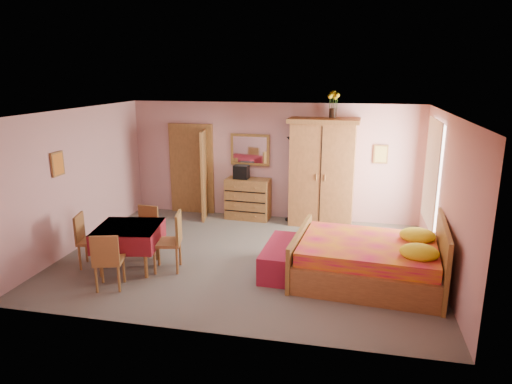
% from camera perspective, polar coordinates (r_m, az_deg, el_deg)
% --- Properties ---
extents(floor, '(6.50, 6.50, 0.00)m').
position_cam_1_polar(floor, '(8.30, -1.12, -8.18)').
color(floor, slate).
rests_on(floor, ground).
extents(ceiling, '(6.50, 6.50, 0.00)m').
position_cam_1_polar(ceiling, '(7.68, -1.22, 10.01)').
color(ceiling, brown).
rests_on(ceiling, wall_back).
extents(wall_back, '(6.50, 0.10, 2.60)m').
position_cam_1_polar(wall_back, '(10.28, 2.02, 3.88)').
color(wall_back, '#C68F90').
rests_on(wall_back, floor).
extents(wall_front, '(6.50, 0.10, 2.60)m').
position_cam_1_polar(wall_front, '(5.59, -7.06, -5.57)').
color(wall_front, '#C68F90').
rests_on(wall_front, floor).
extents(wall_left, '(0.10, 5.00, 2.60)m').
position_cam_1_polar(wall_left, '(9.18, -21.34, 1.55)').
color(wall_left, '#C68F90').
rests_on(wall_left, floor).
extents(wall_right, '(0.10, 5.00, 2.60)m').
position_cam_1_polar(wall_right, '(7.83, 22.65, -0.70)').
color(wall_right, '#C68F90').
rests_on(wall_right, floor).
extents(doorway, '(1.06, 0.12, 2.15)m').
position_cam_1_polar(doorway, '(10.80, -8.01, 2.77)').
color(doorway, '#9E6B35').
rests_on(doorway, floor).
extents(window, '(0.08, 1.40, 1.95)m').
position_cam_1_polar(window, '(8.95, 21.18, 2.23)').
color(window, white).
rests_on(window, wall_right).
extents(picture_left, '(0.04, 0.32, 0.42)m').
position_cam_1_polar(picture_left, '(8.60, -23.58, 3.23)').
color(picture_left, orange).
rests_on(picture_left, wall_left).
extents(picture_back, '(0.30, 0.04, 0.40)m').
position_cam_1_polar(picture_back, '(10.07, 15.33, 4.58)').
color(picture_back, '#D8BF59').
rests_on(picture_back, wall_back).
extents(chest_of_drawers, '(1.01, 0.55, 0.92)m').
position_cam_1_polar(chest_of_drawers, '(10.33, -0.99, -0.85)').
color(chest_of_drawers, olive).
rests_on(chest_of_drawers, floor).
extents(wall_mirror, '(0.90, 0.09, 0.71)m').
position_cam_1_polar(wall_mirror, '(10.29, -0.76, 5.31)').
color(wall_mirror, white).
rests_on(wall_mirror, wall_back).
extents(stereo, '(0.34, 0.26, 0.30)m').
position_cam_1_polar(stereo, '(10.20, -1.85, 2.51)').
color(stereo, black).
rests_on(stereo, chest_of_drawers).
extents(floor_lamp, '(0.32, 0.32, 1.88)m').
position_cam_1_polar(floor_lamp, '(10.09, 4.42, 1.55)').
color(floor_lamp, black).
rests_on(floor_lamp, floor).
extents(wardrobe, '(1.50, 0.81, 2.31)m').
position_cam_1_polar(wardrobe, '(9.88, 8.28, 2.43)').
color(wardrobe, '#A66938').
rests_on(wardrobe, floor).
extents(sunflower_vase, '(0.24, 0.24, 0.56)m').
position_cam_1_polar(sunflower_vase, '(9.78, 9.63, 10.74)').
color(sunflower_vase, yellow).
rests_on(sunflower_vase, wardrobe).
extents(bed, '(2.43, 1.99, 1.06)m').
position_cam_1_polar(bed, '(7.46, 13.80, -6.96)').
color(bed, '#C71349').
rests_on(bed, floor).
extents(bench, '(0.56, 1.39, 0.46)m').
position_cam_1_polar(bench, '(7.72, 3.13, -8.18)').
color(bench, maroon).
rests_on(bench, floor).
extents(dining_table, '(1.18, 1.18, 0.75)m').
position_cam_1_polar(dining_table, '(8.03, -15.51, -6.67)').
color(dining_table, maroon).
rests_on(dining_table, floor).
extents(chair_south, '(0.51, 0.51, 0.91)m').
position_cam_1_polar(chair_south, '(7.39, -17.89, -8.08)').
color(chair_south, olive).
rests_on(chair_south, floor).
extents(chair_north, '(0.42, 0.42, 0.87)m').
position_cam_1_polar(chair_north, '(8.58, -13.79, -4.76)').
color(chair_north, '#A46537').
rests_on(chair_north, floor).
extents(chair_west, '(0.51, 0.51, 0.93)m').
position_cam_1_polar(chair_west, '(8.29, -19.83, -5.70)').
color(chair_west, '#AE6E3B').
rests_on(chair_west, floor).
extents(chair_east, '(0.54, 0.54, 1.00)m').
position_cam_1_polar(chair_east, '(7.78, -11.08, -6.12)').
color(chair_east, '#9B6434').
rests_on(chair_east, floor).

